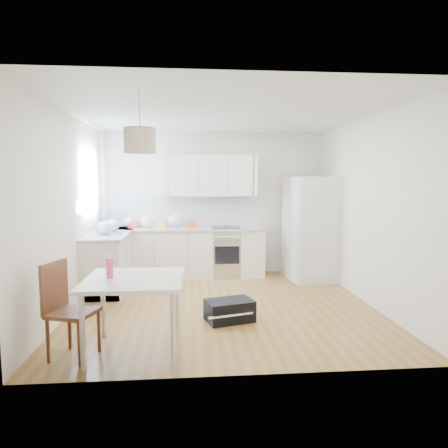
% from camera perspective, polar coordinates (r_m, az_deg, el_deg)
% --- Properties ---
extents(floor, '(4.20, 4.20, 0.00)m').
position_cam_1_polar(floor, '(5.85, -0.14, -11.52)').
color(floor, brown).
rests_on(floor, ground).
extents(ceiling, '(4.20, 4.20, 0.00)m').
position_cam_1_polar(ceiling, '(5.65, -0.15, 15.58)').
color(ceiling, white).
rests_on(ceiling, wall_back).
extents(wall_back, '(4.20, 0.00, 4.20)m').
position_cam_1_polar(wall_back, '(7.68, -1.45, 2.94)').
color(wall_back, white).
rests_on(wall_back, floor).
extents(wall_left, '(0.00, 4.20, 4.20)m').
position_cam_1_polar(wall_left, '(5.81, -21.28, 1.55)').
color(wall_left, white).
rests_on(wall_left, floor).
extents(wall_right, '(0.00, 4.20, 4.20)m').
position_cam_1_polar(wall_right, '(6.13, 19.82, 1.82)').
color(wall_right, white).
rests_on(wall_right, floor).
extents(window_glassblock, '(0.02, 1.00, 1.00)m').
position_cam_1_polar(window_glassblock, '(6.90, -18.63, 5.61)').
color(window_glassblock, '#BFE0F9').
rests_on(window_glassblock, wall_left).
extents(cabinets_back, '(3.00, 0.60, 0.88)m').
position_cam_1_polar(cabinets_back, '(7.47, -5.90, -4.20)').
color(cabinets_back, white).
rests_on(cabinets_back, floor).
extents(cabinets_left, '(0.60, 1.80, 0.88)m').
position_cam_1_polar(cabinets_left, '(7.01, -15.88, -5.08)').
color(cabinets_left, white).
rests_on(cabinets_left, floor).
extents(counter_back, '(3.02, 0.64, 0.04)m').
position_cam_1_polar(counter_back, '(7.41, -5.94, -0.69)').
color(counter_back, '#A7A9AB').
rests_on(counter_back, cabinets_back).
extents(counter_left, '(0.64, 1.82, 0.04)m').
position_cam_1_polar(counter_left, '(6.94, -15.98, -1.35)').
color(counter_left, '#A7A9AB').
rests_on(counter_left, cabinets_left).
extents(backsplash_back, '(3.00, 0.01, 0.58)m').
position_cam_1_polar(backsplash_back, '(7.67, -5.93, 1.86)').
color(backsplash_back, white).
rests_on(backsplash_back, wall_back).
extents(backsplash_left, '(0.01, 1.80, 0.58)m').
position_cam_1_polar(backsplash_left, '(6.97, -18.43, 1.17)').
color(backsplash_left, white).
rests_on(backsplash_left, wall_left).
extents(upper_cabinets, '(1.70, 0.32, 0.75)m').
position_cam_1_polar(upper_cabinets, '(7.50, -2.54, 6.88)').
color(upper_cabinets, white).
rests_on(upper_cabinets, wall_back).
extents(range_oven, '(0.50, 0.61, 0.88)m').
position_cam_1_polar(range_oven, '(7.50, 0.24, -4.13)').
color(range_oven, silver).
rests_on(range_oven, floor).
extents(sink, '(0.50, 0.80, 0.16)m').
position_cam_1_polar(sink, '(6.89, -16.07, -1.27)').
color(sink, silver).
rests_on(sink, counter_left).
extents(refrigerator, '(0.94, 0.98, 1.85)m').
position_cam_1_polar(refrigerator, '(7.34, 12.41, -0.66)').
color(refrigerator, white).
rests_on(refrigerator, floor).
extents(dining_table, '(1.00, 1.00, 0.78)m').
position_cam_1_polar(dining_table, '(4.25, -12.71, -8.65)').
color(dining_table, beige).
rests_on(dining_table, floor).
extents(dining_chair, '(0.51, 0.51, 0.97)m').
position_cam_1_polar(dining_chair, '(4.34, -20.75, -11.47)').
color(dining_chair, '#4B2716').
rests_on(dining_chair, floor).
extents(drink_bottle, '(0.09, 0.09, 0.24)m').
position_cam_1_polar(drink_bottle, '(4.26, -16.02, -5.82)').
color(drink_bottle, '#D53B69').
rests_on(drink_bottle, dining_table).
extents(gym_bag, '(0.66, 0.52, 0.27)m').
position_cam_1_polar(gym_bag, '(5.19, 0.79, -12.24)').
color(gym_bag, black).
rests_on(gym_bag, floor).
extents(pendant_lamp, '(0.42, 0.42, 0.25)m').
position_cam_1_polar(pendant_lamp, '(4.22, -11.91, 11.60)').
color(pendant_lamp, beige).
rests_on(pendant_lamp, ceiling).
extents(grocery_bag_a, '(0.22, 0.19, 0.20)m').
position_cam_1_polar(grocery_bag_a, '(7.52, -13.48, 0.20)').
color(grocery_bag_a, silver).
rests_on(grocery_bag_a, counter_back).
extents(grocery_bag_b, '(0.24, 0.20, 0.22)m').
position_cam_1_polar(grocery_bag_b, '(7.49, -10.86, 0.28)').
color(grocery_bag_b, silver).
rests_on(grocery_bag_b, counter_back).
extents(grocery_bag_c, '(0.29, 0.25, 0.26)m').
position_cam_1_polar(grocery_bag_c, '(7.46, -6.88, 0.51)').
color(grocery_bag_c, silver).
rests_on(grocery_bag_c, counter_back).
extents(grocery_bag_d, '(0.23, 0.19, 0.20)m').
position_cam_1_polar(grocery_bag_d, '(7.16, -15.62, -0.14)').
color(grocery_bag_d, silver).
rests_on(grocery_bag_d, counter_back).
extents(grocery_bag_e, '(0.24, 0.20, 0.21)m').
position_cam_1_polar(grocery_bag_e, '(6.75, -16.63, -0.49)').
color(grocery_bag_e, silver).
rests_on(grocery_bag_e, counter_left).
extents(snack_orange, '(0.18, 0.12, 0.12)m').
position_cam_1_polar(snack_orange, '(7.44, -4.58, -0.03)').
color(snack_orange, red).
rests_on(snack_orange, counter_back).
extents(snack_yellow, '(0.17, 0.11, 0.11)m').
position_cam_1_polar(snack_yellow, '(7.40, -8.90, -0.16)').
color(snack_yellow, orange).
rests_on(snack_yellow, counter_back).
extents(snack_red, '(0.18, 0.11, 0.12)m').
position_cam_1_polar(snack_red, '(7.49, -12.81, -0.13)').
color(snack_red, red).
rests_on(snack_red, counter_back).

